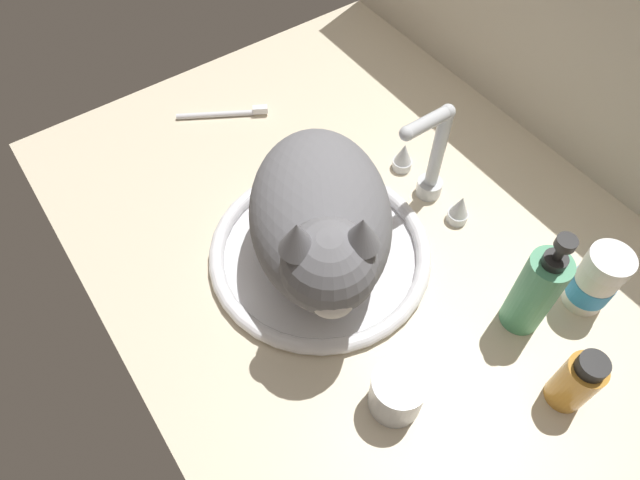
{
  "coord_description": "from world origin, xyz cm",
  "views": [
    {
      "loc": [
        36.61,
        -33.25,
        71.72
      ],
      "look_at": [
        -0.65,
        -7.16,
        7.0
      ],
      "focal_mm": 31.25,
      "sensor_mm": 36.0,
      "label": 1
    }
  ],
  "objects_px": {
    "sink_basin": "(320,252)",
    "soap_pump_bottle": "(535,291)",
    "pill_bottle": "(595,281)",
    "metal_jar": "(397,392)",
    "cat": "(322,225)",
    "amber_bottle": "(577,381)",
    "faucet": "(432,165)",
    "toothbrush": "(225,113)"
  },
  "relations": [
    {
      "from": "cat",
      "to": "soap_pump_bottle",
      "type": "relative_size",
      "value": 1.92
    },
    {
      "from": "cat",
      "to": "pill_bottle",
      "type": "distance_m",
      "value": 0.37
    },
    {
      "from": "faucet",
      "to": "soap_pump_bottle",
      "type": "xyz_separation_m",
      "value": [
        0.24,
        -0.04,
        0.0
      ]
    },
    {
      "from": "metal_jar",
      "to": "faucet",
      "type": "bearing_deg",
      "value": 132.47
    },
    {
      "from": "pill_bottle",
      "to": "sink_basin",
      "type": "bearing_deg",
      "value": -136.35
    },
    {
      "from": "pill_bottle",
      "to": "metal_jar",
      "type": "height_order",
      "value": "pill_bottle"
    },
    {
      "from": "sink_basin",
      "to": "faucet",
      "type": "relative_size",
      "value": 1.8
    },
    {
      "from": "soap_pump_bottle",
      "to": "amber_bottle",
      "type": "bearing_deg",
      "value": -18.03
    },
    {
      "from": "sink_basin",
      "to": "metal_jar",
      "type": "xyz_separation_m",
      "value": [
        0.23,
        -0.05,
        0.03
      ]
    },
    {
      "from": "faucet",
      "to": "metal_jar",
      "type": "bearing_deg",
      "value": -47.53
    },
    {
      "from": "soap_pump_bottle",
      "to": "toothbrush",
      "type": "relative_size",
      "value": 1.29
    },
    {
      "from": "soap_pump_bottle",
      "to": "toothbrush",
      "type": "height_order",
      "value": "soap_pump_bottle"
    },
    {
      "from": "pill_bottle",
      "to": "amber_bottle",
      "type": "bearing_deg",
      "value": -58.88
    },
    {
      "from": "amber_bottle",
      "to": "metal_jar",
      "type": "bearing_deg",
      "value": -122.65
    },
    {
      "from": "pill_bottle",
      "to": "toothbrush",
      "type": "relative_size",
      "value": 0.74
    },
    {
      "from": "metal_jar",
      "to": "toothbrush",
      "type": "bearing_deg",
      "value": 171.76
    },
    {
      "from": "sink_basin",
      "to": "amber_bottle",
      "type": "height_order",
      "value": "amber_bottle"
    },
    {
      "from": "metal_jar",
      "to": "soap_pump_bottle",
      "type": "bearing_deg",
      "value": 88.02
    },
    {
      "from": "sink_basin",
      "to": "metal_jar",
      "type": "relative_size",
      "value": 4.59
    },
    {
      "from": "soap_pump_bottle",
      "to": "toothbrush",
      "type": "bearing_deg",
      "value": -167.29
    },
    {
      "from": "amber_bottle",
      "to": "soap_pump_bottle",
      "type": "bearing_deg",
      "value": 161.97
    },
    {
      "from": "amber_bottle",
      "to": "pill_bottle",
      "type": "distance_m",
      "value": 0.15
    },
    {
      "from": "sink_basin",
      "to": "soap_pump_bottle",
      "type": "relative_size",
      "value": 1.74
    },
    {
      "from": "sink_basin",
      "to": "soap_pump_bottle",
      "type": "distance_m",
      "value": 0.3
    },
    {
      "from": "cat",
      "to": "amber_bottle",
      "type": "height_order",
      "value": "cat"
    },
    {
      "from": "sink_basin",
      "to": "faucet",
      "type": "height_order",
      "value": "faucet"
    },
    {
      "from": "faucet",
      "to": "toothbrush",
      "type": "height_order",
      "value": "faucet"
    },
    {
      "from": "sink_basin",
      "to": "toothbrush",
      "type": "bearing_deg",
      "value": 174.54
    },
    {
      "from": "toothbrush",
      "to": "pill_bottle",
      "type": "bearing_deg",
      "value": 20.2
    },
    {
      "from": "pill_bottle",
      "to": "metal_jar",
      "type": "xyz_separation_m",
      "value": [
        -0.04,
        -0.31,
        -0.01
      ]
    },
    {
      "from": "soap_pump_bottle",
      "to": "toothbrush",
      "type": "xyz_separation_m",
      "value": [
        -0.58,
        -0.13,
        -0.07
      ]
    },
    {
      "from": "amber_bottle",
      "to": "toothbrush",
      "type": "bearing_deg",
      "value": -172.06
    },
    {
      "from": "pill_bottle",
      "to": "faucet",
      "type": "bearing_deg",
      "value": -168.75
    },
    {
      "from": "sink_basin",
      "to": "cat",
      "type": "distance_m",
      "value": 0.1
    },
    {
      "from": "faucet",
      "to": "cat",
      "type": "bearing_deg",
      "value": -84.73
    },
    {
      "from": "amber_bottle",
      "to": "toothbrush",
      "type": "distance_m",
      "value": 0.7
    },
    {
      "from": "faucet",
      "to": "soap_pump_bottle",
      "type": "distance_m",
      "value": 0.24
    },
    {
      "from": "toothbrush",
      "to": "soap_pump_bottle",
      "type": "bearing_deg",
      "value": 12.71
    },
    {
      "from": "sink_basin",
      "to": "toothbrush",
      "type": "xyz_separation_m",
      "value": [
        -0.34,
        0.03,
        -0.0
      ]
    },
    {
      "from": "cat",
      "to": "pill_bottle",
      "type": "height_order",
      "value": "cat"
    },
    {
      "from": "soap_pump_bottle",
      "to": "metal_jar",
      "type": "height_order",
      "value": "soap_pump_bottle"
    },
    {
      "from": "sink_basin",
      "to": "toothbrush",
      "type": "distance_m",
      "value": 0.34
    }
  ]
}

